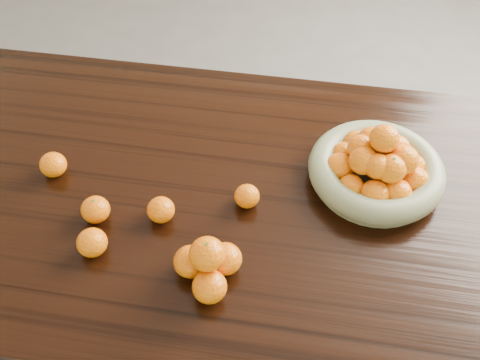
% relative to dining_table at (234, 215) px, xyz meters
% --- Properties ---
extents(ground, '(5.00, 5.00, 0.00)m').
position_rel_dining_table_xyz_m(ground, '(0.00, 0.00, -0.66)').
color(ground, '#575652').
rests_on(ground, ground).
extents(dining_table, '(2.00, 1.00, 0.75)m').
position_rel_dining_table_xyz_m(dining_table, '(0.00, 0.00, 0.00)').
color(dining_table, black).
rests_on(dining_table, ground).
extents(fruit_bowl, '(0.35, 0.35, 0.18)m').
position_rel_dining_table_xyz_m(fruit_bowl, '(0.35, 0.10, 0.14)').
color(fruit_bowl, gray).
rests_on(fruit_bowl, dining_table).
extents(orange_pyramid, '(0.15, 0.15, 0.13)m').
position_rel_dining_table_xyz_m(orange_pyramid, '(-0.01, -0.25, 0.14)').
color(orange_pyramid, orange).
rests_on(orange_pyramid, dining_table).
extents(loose_orange_0, '(0.07, 0.07, 0.07)m').
position_rel_dining_table_xyz_m(loose_orange_0, '(-0.32, -0.13, 0.12)').
color(loose_orange_0, orange).
rests_on(loose_orange_0, dining_table).
extents(loose_orange_1, '(0.07, 0.07, 0.07)m').
position_rel_dining_table_xyz_m(loose_orange_1, '(-0.29, -0.22, 0.12)').
color(loose_orange_1, orange).
rests_on(loose_orange_1, dining_table).
extents(loose_orange_2, '(0.06, 0.06, 0.06)m').
position_rel_dining_table_xyz_m(loose_orange_2, '(0.04, -0.03, 0.12)').
color(loose_orange_2, orange).
rests_on(loose_orange_2, dining_table).
extents(loose_orange_3, '(0.07, 0.07, 0.07)m').
position_rel_dining_table_xyz_m(loose_orange_3, '(-0.48, -0.01, 0.12)').
color(loose_orange_3, orange).
rests_on(loose_orange_3, dining_table).
extents(loose_orange_4, '(0.07, 0.07, 0.06)m').
position_rel_dining_table_xyz_m(loose_orange_4, '(-0.16, -0.10, 0.12)').
color(loose_orange_4, orange).
rests_on(loose_orange_4, dining_table).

